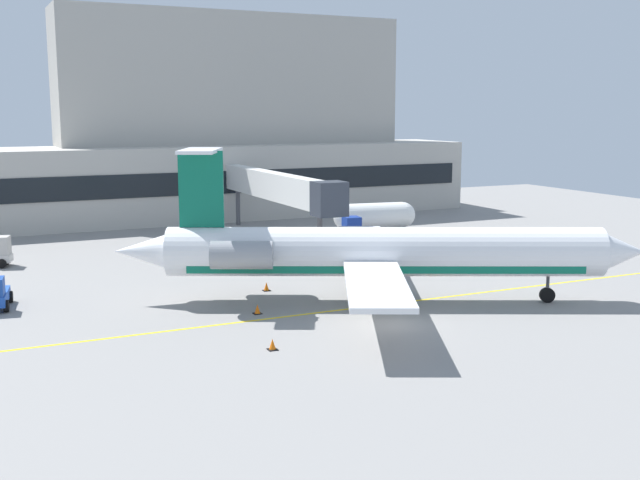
% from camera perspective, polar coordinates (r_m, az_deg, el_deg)
% --- Properties ---
extents(ground, '(120.00, 120.00, 0.11)m').
position_cam_1_polar(ground, '(42.76, 5.23, -6.17)').
color(ground, gray).
extents(terminal_building, '(66.78, 11.15, 21.71)m').
position_cam_1_polar(terminal_building, '(84.94, -9.03, 7.31)').
color(terminal_building, '#B7B2A8').
rests_on(terminal_building, ground).
extents(jet_bridge_west, '(2.40, 23.41, 6.09)m').
position_cam_1_polar(jet_bridge_west, '(68.36, -2.99, 3.84)').
color(jet_bridge_west, silver).
rests_on(jet_bridge_west, ground).
extents(regional_jet, '(29.82, 23.49, 9.21)m').
position_cam_1_polar(regional_jet, '(46.64, 4.09, -0.89)').
color(regional_jet, white).
rests_on(regional_jet, ground).
extents(baggage_tug, '(2.24, 3.98, 2.30)m').
position_cam_1_polar(baggage_tug, '(68.39, 2.15, 0.73)').
color(baggage_tug, '#19389E').
rests_on(baggage_tug, ground).
extents(fuel_tank, '(8.03, 3.27, 2.81)m').
position_cam_1_polar(fuel_tank, '(73.58, 4.02, 1.76)').
color(fuel_tank, white).
rests_on(fuel_tank, ground).
extents(safety_cone_alpha, '(0.47, 0.47, 0.55)m').
position_cam_1_polar(safety_cone_alpha, '(44.60, -4.61, -5.10)').
color(safety_cone_alpha, orange).
rests_on(safety_cone_alpha, ground).
extents(safety_cone_bravo, '(0.47, 0.47, 0.55)m').
position_cam_1_polar(safety_cone_bravo, '(50.13, -3.94, -3.45)').
color(safety_cone_bravo, orange).
rests_on(safety_cone_bravo, ground).
extents(safety_cone_charlie, '(0.47, 0.47, 0.55)m').
position_cam_1_polar(safety_cone_charlie, '(38.07, -3.50, -7.67)').
color(safety_cone_charlie, orange).
rests_on(safety_cone_charlie, ground).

